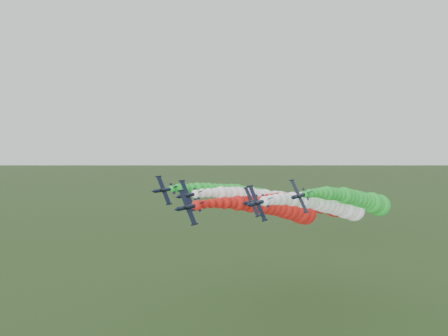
{
  "coord_description": "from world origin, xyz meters",
  "views": [
    {
      "loc": [
        51.42,
        -91.75,
        53.25
      ],
      "look_at": [
        -6.3,
        -2.11,
        46.89
      ],
      "focal_mm": 35.0,
      "sensor_mm": 36.0,
      "label": 1
    }
  ],
  "objects_px": {
    "jet_inner_left": "(271,199)",
    "jet_trail": "(317,204)",
    "jet_inner_right": "(332,206)",
    "jet_outer_left": "(249,195)",
    "jet_outer_right": "(362,201)",
    "jet_lead": "(282,209)"
  },
  "relations": [
    {
      "from": "jet_trail",
      "to": "jet_inner_left",
      "type": "bearing_deg",
      "value": -131.09
    },
    {
      "from": "jet_outer_right",
      "to": "jet_trail",
      "type": "xyz_separation_m",
      "value": [
        -16.39,
        3.59,
        -2.8
      ]
    },
    {
      "from": "jet_lead",
      "to": "jet_outer_left",
      "type": "bearing_deg",
      "value": 147.59
    },
    {
      "from": "jet_inner_left",
      "to": "jet_outer_left",
      "type": "bearing_deg",
      "value": 163.76
    },
    {
      "from": "jet_outer_left",
      "to": "jet_trail",
      "type": "relative_size",
      "value": 1.0
    },
    {
      "from": "jet_lead",
      "to": "jet_inner_left",
      "type": "distance_m",
      "value": 12.22
    },
    {
      "from": "jet_outer_right",
      "to": "jet_lead",
      "type": "bearing_deg",
      "value": -136.81
    },
    {
      "from": "jet_lead",
      "to": "jet_inner_right",
      "type": "distance_m",
      "value": 14.89
    },
    {
      "from": "jet_lead",
      "to": "jet_inner_left",
      "type": "relative_size",
      "value": 1.01
    },
    {
      "from": "jet_inner_left",
      "to": "jet_outer_left",
      "type": "xyz_separation_m",
      "value": [
        -10.03,
        2.92,
        0.42
      ]
    },
    {
      "from": "jet_trail",
      "to": "jet_outer_left",
      "type": "bearing_deg",
      "value": -154.94
    },
    {
      "from": "jet_outer_left",
      "to": "jet_outer_right",
      "type": "xyz_separation_m",
      "value": [
        37.63,
        6.34,
        0.11
      ]
    },
    {
      "from": "jet_inner_right",
      "to": "jet_outer_left",
      "type": "bearing_deg",
      "value": 169.41
    },
    {
      "from": "jet_inner_right",
      "to": "jet_trail",
      "type": "distance_m",
      "value": 19.41
    },
    {
      "from": "jet_inner_right",
      "to": "jet_trail",
      "type": "height_order",
      "value": "jet_inner_right"
    },
    {
      "from": "jet_lead",
      "to": "jet_trail",
      "type": "bearing_deg",
      "value": 82.56
    },
    {
      "from": "jet_outer_right",
      "to": "jet_trail",
      "type": "relative_size",
      "value": 1.01
    },
    {
      "from": "jet_inner_left",
      "to": "jet_trail",
      "type": "distance_m",
      "value": 17.21
    },
    {
      "from": "jet_inner_right",
      "to": "jet_outer_left",
      "type": "relative_size",
      "value": 1.0
    },
    {
      "from": "jet_lead",
      "to": "jet_trail",
      "type": "distance_m",
      "value": 21.83
    },
    {
      "from": "jet_outer_right",
      "to": "jet_trail",
      "type": "bearing_deg",
      "value": 167.64
    },
    {
      "from": "jet_inner_left",
      "to": "jet_outer_right",
      "type": "relative_size",
      "value": 0.99
    }
  ]
}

